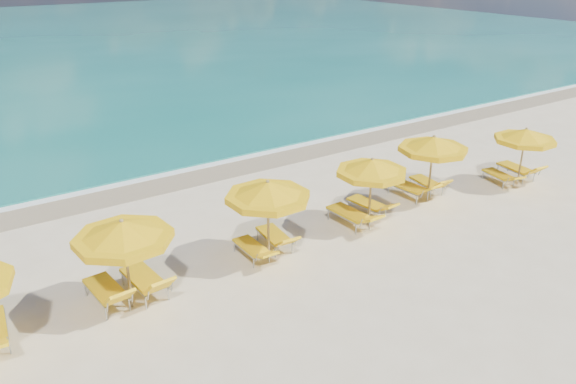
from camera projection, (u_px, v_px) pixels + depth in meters
ground_plane at (317, 247)px, 16.11m from camera, size 120.00×120.00×0.00m
ocean at (11, 43)px, 52.69m from camera, size 120.00×80.00×0.30m
wet_sand_band at (203, 171)px, 21.75m from camera, size 120.00×2.60×0.01m
foam_line at (194, 165)px, 22.36m from camera, size 120.00×1.20×0.03m
whitecap_far at (201, 76)px, 38.52m from camera, size 18.00×0.30×0.05m
umbrella_2 at (123, 233)px, 12.64m from camera, size 2.87×2.87×2.33m
umbrella_3 at (268, 192)px, 14.78m from camera, size 2.98×2.98×2.34m
umbrella_4 at (372, 168)px, 16.75m from camera, size 2.79×2.79×2.20m
umbrella_5 at (433, 145)px, 18.42m from camera, size 2.55×2.55×2.32m
umbrella_6 at (525, 136)px, 19.78m from camera, size 2.78×2.78×2.16m
lounger_2_left at (108, 296)px, 13.42m from camera, size 0.79×1.93×0.89m
lounger_2_right at (146, 285)px, 13.84m from camera, size 0.82×1.98×0.93m
lounger_3_left at (252, 252)px, 15.49m from camera, size 0.57×1.69×0.61m
lounger_3_right at (275, 240)px, 16.04m from camera, size 0.76×1.81×0.77m
lounger_4_left at (350, 218)px, 17.34m from camera, size 0.74×2.01×0.74m
lounger_4_right at (368, 208)px, 18.12m from camera, size 0.78×1.83×0.68m
lounger_5_left at (409, 191)px, 19.31m from camera, size 0.77×1.97×0.82m
lounger_5_right at (427, 186)px, 19.79m from camera, size 0.80×1.75×0.79m
lounger_6_left at (499, 178)px, 20.51m from camera, size 0.85×1.75×0.62m
lounger_6_right at (517, 172)px, 20.98m from camera, size 0.84×1.91×0.83m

